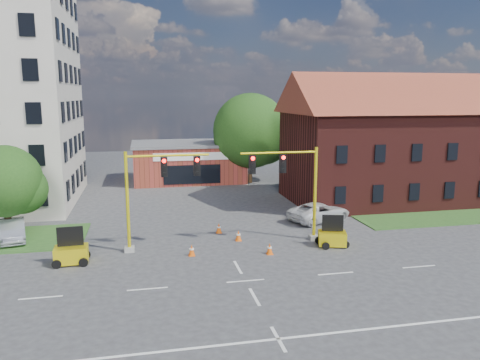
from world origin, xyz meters
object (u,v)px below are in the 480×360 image
Objects in this scene: signal_mast_west at (155,188)px; pickup_white at (319,212)px; trailer_west at (71,253)px; signal_mast_east at (291,183)px; trailer_east at (332,237)px.

pickup_white is (12.43, 4.37, -3.21)m from signal_mast_west.
signal_mast_west reaches higher than pickup_white.
signal_mast_west is 1.22× the size of pickup_white.
signal_mast_west is 6.02m from trailer_west.
signal_mast_east is 3.14× the size of trailer_east.
signal_mast_west is at bearing 87.07° from pickup_white.
pickup_white is (17.26, 5.87, 0.06)m from trailer_west.
trailer_east is at bearing -8.08° from signal_mast_west.
signal_mast_west is 1.00× the size of signal_mast_east.
pickup_white is (3.72, 4.37, -3.21)m from signal_mast_east.
pickup_white is at bearing 15.71° from trailer_west.
signal_mast_west reaches higher than trailer_west.
signal_mast_west and signal_mast_east have the same top height.
signal_mast_east is at bearing 162.65° from trailer_east.
trailer_east is (10.99, -1.56, -3.31)m from signal_mast_west.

